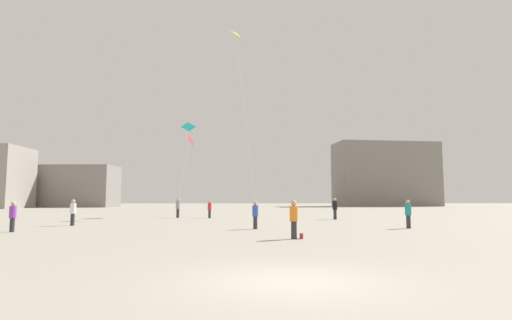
{
  "coord_description": "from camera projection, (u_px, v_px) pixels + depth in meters",
  "views": [
    {
      "loc": [
        -1.22,
        -8.88,
        1.77
      ],
      "look_at": [
        0.0,
        15.94,
        4.15
      ],
      "focal_mm": 28.42,
      "sensor_mm": 36.0,
      "label": 1
    }
  ],
  "objects": [
    {
      "name": "kite_crimson_delta",
      "position": [
        191.0,
        140.0,
        41.85
      ],
      "size": [
        1.08,
        4.26,
        7.12
      ],
      "color": "red"
    },
    {
      "name": "handbag_beside_flyer",
      "position": [
        302.0,
        236.0,
        17.94
      ],
      "size": [
        0.22,
        0.35,
        0.24
      ],
      "primitive_type": "cube",
      "rotation": [
        0.0,
        0.0,
        4.45
      ],
      "color": "maroon",
      "rests_on": "ground_plane"
    },
    {
      "name": "person_in_grey",
      "position": [
        178.0,
        207.0,
        37.78
      ],
      "size": [
        0.4,
        0.4,
        1.82
      ],
      "rotation": [
        0.0,
        0.0,
        0.71
      ],
      "color": "#2D2D33",
      "rests_on": "ground_plane"
    },
    {
      "name": "person_in_black",
      "position": [
        335.0,
        208.0,
        34.76
      ],
      "size": [
        0.4,
        0.4,
        1.84
      ],
      "rotation": [
        0.0,
        0.0,
        0.08
      ],
      "color": "#2D2D33",
      "rests_on": "ground_plane"
    },
    {
      "name": "person_in_teal",
      "position": [
        408.0,
        213.0,
        24.29
      ],
      "size": [
        0.37,
        0.37,
        1.7
      ],
      "rotation": [
        0.0,
        0.0,
        0.18
      ],
      "color": "#2D2D33",
      "rests_on": "ground_plane"
    },
    {
      "name": "building_centre_hall",
      "position": [
        71.0,
        186.0,
        87.86
      ],
      "size": [
        19.39,
        10.03,
        8.9
      ],
      "color": "gray",
      "rests_on": "ground_plane"
    },
    {
      "name": "kite_cyan_delta",
      "position": [
        188.0,
        129.0,
        37.89
      ],
      "size": [
        1.49,
        0.92,
        7.47
      ],
      "color": "#1EB2C6"
    },
    {
      "name": "person_in_blue",
      "position": [
        255.0,
        214.0,
        23.73
      ],
      "size": [
        0.35,
        0.35,
        1.61
      ],
      "rotation": [
        0.0,
        0.0,
        4.26
      ],
      "color": "#2D2D33",
      "rests_on": "ground_plane"
    },
    {
      "name": "ground_plane",
      "position": [
        292.0,
        281.0,
        8.72
      ],
      "size": [
        300.0,
        300.0,
        0.0
      ],
      "primitive_type": "plane",
      "color": "#9E9689"
    },
    {
      "name": "person_in_white",
      "position": [
        73.0,
        211.0,
        26.75
      ],
      "size": [
        0.38,
        0.38,
        1.73
      ],
      "rotation": [
        0.0,
        0.0,
        0.82
      ],
      "color": "#2D2D33",
      "rests_on": "ground_plane"
    },
    {
      "name": "person_in_orange",
      "position": [
        294.0,
        218.0,
        17.91
      ],
      "size": [
        0.37,
        0.37,
        1.7
      ],
      "rotation": [
        0.0,
        0.0,
        2.69
      ],
      "color": "#2D2D33",
      "rests_on": "ground_plane"
    },
    {
      "name": "building_right_hall",
      "position": [
        385.0,
        174.0,
        98.18
      ],
      "size": [
        24.93,
        11.25,
        15.29
      ],
      "color": "gray",
      "rests_on": "ground_plane"
    },
    {
      "name": "kite_lime_diamond",
      "position": [
        236.0,
        37.0,
        22.8
      ],
      "size": [
        1.72,
        2.4,
        10.03
      ],
      "color": "#8CD12D"
    },
    {
      "name": "person_in_purple",
      "position": [
        13.0,
        215.0,
        21.64
      ],
      "size": [
        0.35,
        0.35,
        1.63
      ],
      "rotation": [
        0.0,
        0.0,
        4.85
      ],
      "color": "#2D2D33",
      "rests_on": "ground_plane"
    },
    {
      "name": "person_in_red",
      "position": [
        210.0,
        208.0,
        37.15
      ],
      "size": [
        0.35,
        0.35,
        1.63
      ],
      "rotation": [
        0.0,
        0.0,
        5.68
      ],
      "color": "#2D2D33",
      "rests_on": "ground_plane"
    }
  ]
}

